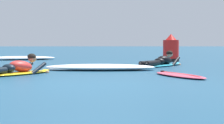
# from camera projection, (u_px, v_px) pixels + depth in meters

# --- Properties ---
(ground_plane) EXTENTS (120.00, 120.00, 0.00)m
(ground_plane) POSITION_uv_depth(u_px,v_px,m) (97.00, 61.00, 17.60)
(ground_plane) COLOR navy
(surfer_near) EXTENTS (1.62, 2.31, 0.53)m
(surfer_near) POSITION_uv_depth(u_px,v_px,m) (16.00, 69.00, 9.85)
(surfer_near) COLOR yellow
(surfer_near) RESTS_ON ground
(surfer_far) EXTENTS (1.78, 2.54, 0.55)m
(surfer_far) POSITION_uv_depth(u_px,v_px,m) (162.00, 62.00, 13.38)
(surfer_far) COLOR #2DB2D1
(surfer_far) RESTS_ON ground
(drifting_surfboard) EXTENTS (1.18, 2.05, 0.16)m
(drifting_surfboard) POSITION_uv_depth(u_px,v_px,m) (179.00, 75.00, 9.38)
(drifting_surfboard) COLOR #E54C66
(drifting_surfboard) RESTS_ON ground
(whitewater_front) EXTENTS (3.04, 1.09, 0.17)m
(whitewater_front) POSITION_uv_depth(u_px,v_px,m) (100.00, 67.00, 11.52)
(whitewater_front) COLOR white
(whitewater_front) RESTS_ON ground
(whitewater_mid_left) EXTENTS (3.19, 1.84, 0.16)m
(whitewater_mid_left) POSITION_uv_depth(u_px,v_px,m) (20.00, 58.00, 18.25)
(whitewater_mid_left) COLOR white
(whitewater_mid_left) RESTS_ON ground
(channel_marker_buoy) EXTENTS (0.66, 0.66, 1.10)m
(channel_marker_buoy) POSITION_uv_depth(u_px,v_px,m) (171.00, 50.00, 16.72)
(channel_marker_buoy) COLOR red
(channel_marker_buoy) RESTS_ON ground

